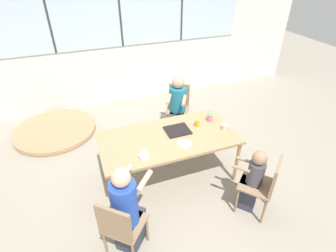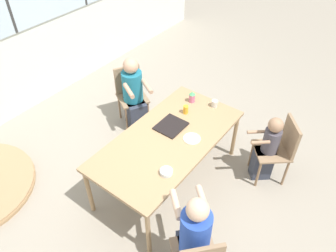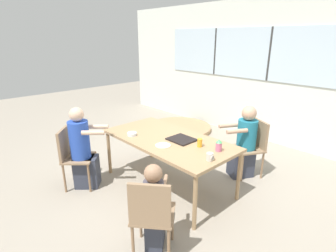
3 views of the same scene
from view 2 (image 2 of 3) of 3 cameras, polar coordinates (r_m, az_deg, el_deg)
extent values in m
plane|color=gray|center=(4.27, 0.00, -9.24)|extent=(16.00, 16.00, 0.00)
cube|color=silver|center=(5.21, -25.58, 16.08)|extent=(8.40, 0.06, 2.80)
cube|color=tan|center=(3.75, 0.00, -2.30)|extent=(1.89, 0.96, 0.04)
cylinder|color=tan|center=(3.43, -3.45, -18.13)|extent=(0.05, 0.05, 0.69)
cylinder|color=tan|center=(4.42, 11.52, -1.62)|extent=(0.05, 0.05, 0.69)
cylinder|color=tan|center=(3.82, -13.61, -10.96)|extent=(0.05, 0.05, 0.69)
cylinder|color=tan|center=(4.73, 2.38, 2.63)|extent=(0.05, 0.05, 0.69)
cylinder|color=#8C6B4C|center=(3.48, 0.78, -21.17)|extent=(0.03, 0.03, 0.43)
cylinder|color=#8C6B4C|center=(3.53, 6.55, -20.10)|extent=(0.03, 0.03, 0.43)
cube|color=#937556|center=(4.84, -6.18, 4.84)|extent=(0.54, 0.54, 0.03)
cube|color=#937556|center=(4.85, -7.08, 8.10)|extent=(0.35, 0.21, 0.42)
cylinder|color=#8C6B4C|center=(4.89, -3.45, 2.12)|extent=(0.03, 0.03, 0.43)
cylinder|color=#8C6B4C|center=(4.81, -7.21, 1.06)|extent=(0.03, 0.03, 0.43)
cylinder|color=#8C6B4C|center=(5.14, -4.85, 4.30)|extent=(0.03, 0.03, 0.43)
cylinder|color=#8C6B4C|center=(5.07, -8.45, 3.32)|extent=(0.03, 0.03, 0.43)
cube|color=#937556|center=(4.19, 17.59, -4.12)|extent=(0.56, 0.56, 0.03)
cube|color=#937556|center=(4.11, 20.56, -1.77)|extent=(0.31, 0.27, 0.42)
cylinder|color=#8C6B4C|center=(4.19, 15.43, -8.11)|extent=(0.03, 0.03, 0.43)
cylinder|color=#8C6B4C|center=(4.40, 14.28, -4.78)|extent=(0.03, 0.03, 0.43)
cylinder|color=#8C6B4C|center=(4.30, 19.78, -7.70)|extent=(0.03, 0.03, 0.43)
cylinder|color=#8C6B4C|center=(4.51, 18.42, -4.49)|extent=(0.03, 0.03, 0.43)
cylinder|color=#284CB7|center=(3.00, 4.76, -18.23)|extent=(0.27, 0.27, 0.53)
sphere|color=#DBB293|center=(2.69, 5.20, -14.30)|extent=(0.19, 0.19, 0.19)
cylinder|color=#DBB293|center=(2.98, 1.40, -13.47)|extent=(0.24, 0.26, 0.06)
cylinder|color=#DBB293|center=(3.02, 6.08, -12.66)|extent=(0.24, 0.26, 0.06)
cube|color=#333847|center=(4.89, -5.62, 2.20)|extent=(0.39, 0.43, 0.45)
cylinder|color=#1E7089|center=(4.67, -6.22, 6.91)|extent=(0.29, 0.29, 0.45)
sphere|color=tan|center=(4.49, -6.53, 10.40)|extent=(0.21, 0.21, 0.21)
cylinder|color=tan|center=(4.44, -3.69, 6.95)|extent=(0.20, 0.31, 0.06)
cylinder|color=tan|center=(4.38, -6.86, 6.13)|extent=(0.20, 0.31, 0.06)
cube|color=#333847|center=(4.31, 16.02, -6.20)|extent=(0.29, 0.30, 0.45)
cylinder|color=#4C4751|center=(4.06, 17.54, -2.47)|extent=(0.20, 0.20, 0.32)
sphere|color=#A37A5B|center=(3.90, 18.26, 0.15)|extent=(0.18, 0.18, 0.18)
cylinder|color=#A37A5B|center=(3.90, 15.80, -2.76)|extent=(0.17, 0.19, 0.04)
cylinder|color=#A37A5B|center=(4.02, 15.12, -0.99)|extent=(0.17, 0.19, 0.04)
cube|color=black|center=(3.87, 0.51, 0.02)|extent=(0.34, 0.30, 0.02)
cylinder|color=beige|center=(4.19, 8.11, 3.90)|extent=(0.08, 0.08, 0.09)
torus|color=beige|center=(4.22, 8.39, 4.16)|extent=(0.01, 0.06, 0.06)
cylinder|color=#CC668C|center=(4.24, 4.20, 4.88)|extent=(0.08, 0.08, 0.11)
cone|color=#4CB266|center=(4.19, 4.25, 5.72)|extent=(0.08, 0.08, 0.04)
cylinder|color=gold|center=(4.05, 3.10, 2.88)|extent=(0.06, 0.06, 0.11)
cylinder|color=silver|center=(3.35, -0.31, -7.98)|extent=(0.13, 0.13, 0.04)
cylinder|color=beige|center=(3.73, 4.18, -2.21)|extent=(0.20, 0.20, 0.01)
camera|label=1|loc=(1.65, 73.41, -5.89)|focal=28.00mm
camera|label=3|loc=(4.85, 45.29, 14.99)|focal=28.00mm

